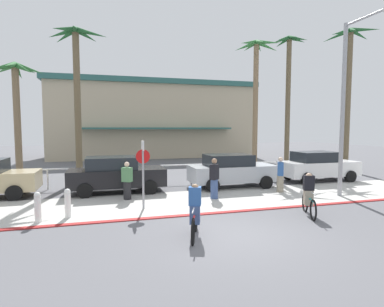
# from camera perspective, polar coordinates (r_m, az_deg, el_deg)

# --- Properties ---
(ground_plane) EXTENTS (80.00, 80.00, 0.00)m
(ground_plane) POSITION_cam_1_polar(r_m,az_deg,el_deg) (18.60, -5.08, -4.70)
(ground_plane) COLOR #5B5B60
(sidewalk_strip) EXTENTS (44.00, 4.00, 0.02)m
(sidewalk_strip) POSITION_cam_1_polar(r_m,az_deg,el_deg) (13.05, -0.23, -8.69)
(sidewalk_strip) COLOR beige
(sidewalk_strip) RESTS_ON ground
(curb_paint) EXTENTS (44.00, 0.24, 0.03)m
(curb_paint) POSITION_cam_1_polar(r_m,az_deg,el_deg) (11.20, 2.59, -10.93)
(curb_paint) COLOR maroon
(curb_paint) RESTS_ON ground
(building_backdrop) EXTENTS (21.07, 9.47, 7.82)m
(building_backdrop) POSITION_cam_1_polar(r_m,az_deg,el_deg) (34.45, -7.31, 6.15)
(building_backdrop) COLOR #BCAD8E
(building_backdrop) RESTS_ON ground
(rail_fence) EXTENTS (22.06, 0.08, 1.04)m
(rail_fence) POSITION_cam_1_polar(r_m,az_deg,el_deg) (17.02, -4.15, -2.70)
(rail_fence) COLOR white
(rail_fence) RESTS_ON ground
(stop_sign_bike_lane) EXTENTS (0.52, 0.56, 2.56)m
(stop_sign_bike_lane) POSITION_cam_1_polar(r_m,az_deg,el_deg) (11.68, -8.95, -2.02)
(stop_sign_bike_lane) COLOR gray
(stop_sign_bike_lane) RESTS_ON ground
(bollard_1) EXTENTS (0.20, 0.20, 1.00)m
(bollard_1) POSITION_cam_1_polar(r_m,az_deg,el_deg) (11.40, -21.78, -8.39)
(bollard_1) COLOR white
(bollard_1) RESTS_ON ground
(bollard_2) EXTENTS (0.20, 0.20, 1.00)m
(bollard_2) POSITION_cam_1_polar(r_m,az_deg,el_deg) (11.21, -26.39, -8.77)
(bollard_2) COLOR white
(bollard_2) RESTS_ON ground
(streetlight_curb) EXTENTS (0.24, 2.54, 7.50)m
(streetlight_curb) POSITION_cam_1_polar(r_m,az_deg,el_deg) (15.09, 26.51, 8.94)
(streetlight_curb) COLOR #9EA0A5
(streetlight_curb) RESTS_ON ground
(palm_tree_1) EXTENTS (3.03, 3.40, 6.61)m
(palm_tree_1) POSITION_cam_1_polar(r_m,az_deg,el_deg) (19.75, -29.64, 9.95)
(palm_tree_1) COLOR #756047
(palm_tree_1) RESTS_ON ground
(palm_tree_2) EXTENTS (3.14, 2.87, 8.56)m
(palm_tree_2) POSITION_cam_1_polar(r_m,az_deg,el_deg) (18.90, -20.31, 14.56)
(palm_tree_2) COLOR brown
(palm_tree_2) RESTS_ON ground
(palm_tree_3) EXTENTS (3.31, 3.27, 9.15)m
(palm_tree_3) POSITION_cam_1_polar(r_m,az_deg,el_deg) (22.95, 11.69, 13.75)
(palm_tree_3) COLOR #846B4C
(palm_tree_3) RESTS_ON ground
(palm_tree_4) EXTENTS (2.75, 3.01, 9.82)m
(palm_tree_4) POSITION_cam_1_polar(r_m,az_deg,el_deg) (24.93, 17.24, 13.53)
(palm_tree_4) COLOR brown
(palm_tree_4) RESTS_ON ground
(palm_tree_5) EXTENTS (3.15, 3.44, 9.90)m
(palm_tree_5) POSITION_cam_1_polar(r_m,az_deg,el_deg) (24.87, 26.78, 13.24)
(palm_tree_5) COLOR brown
(palm_tree_5) RESTS_ON ground
(car_black_1) EXTENTS (4.40, 2.02, 1.69)m
(car_black_1) POSITION_cam_1_polar(r_m,az_deg,el_deg) (15.04, -13.73, -3.70)
(car_black_1) COLOR black
(car_black_1) RESTS_ON ground
(car_silver_2) EXTENTS (4.40, 2.02, 1.69)m
(car_silver_2) POSITION_cam_1_polar(r_m,az_deg,el_deg) (16.06, 7.26, -3.08)
(car_silver_2) COLOR #B2B7BC
(car_silver_2) RESTS_ON ground
(car_white_3) EXTENTS (4.40, 2.02, 1.69)m
(car_white_3) POSITION_cam_1_polar(r_m,az_deg,el_deg) (19.20, 22.01, -2.11)
(car_white_3) COLOR white
(car_white_3) RESTS_ON ground
(cyclist_red_0) EXTENTS (0.70, 1.72, 1.50)m
(cyclist_red_0) POSITION_cam_1_polar(r_m,az_deg,el_deg) (8.86, 0.52, -10.59)
(cyclist_red_0) COLOR black
(cyclist_red_0) RESTS_ON ground
(cyclist_teal_1) EXTENTS (0.75, 1.71, 1.50)m
(cyclist_teal_1) POSITION_cam_1_polar(r_m,az_deg,el_deg) (11.64, 20.56, -7.18)
(cyclist_teal_1) COLOR black
(cyclist_teal_1) RESTS_ON ground
(pedestrian_0) EXTENTS (0.48, 0.44, 1.62)m
(pedestrian_0) POSITION_cam_1_polar(r_m,az_deg,el_deg) (13.45, -11.78, -5.20)
(pedestrian_0) COLOR #232326
(pedestrian_0) RESTS_ON ground
(pedestrian_1) EXTENTS (0.43, 0.48, 1.67)m
(pedestrian_1) POSITION_cam_1_polar(r_m,az_deg,el_deg) (15.26, 15.85, -4.00)
(pedestrian_1) COLOR gray
(pedestrian_1) RESTS_ON ground
(pedestrian_2) EXTENTS (0.47, 0.46, 1.75)m
(pedestrian_2) POSITION_cam_1_polar(r_m,az_deg,el_deg) (13.37, 4.09, -4.88)
(pedestrian_2) COLOR #384C7A
(pedestrian_2) RESTS_ON ground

